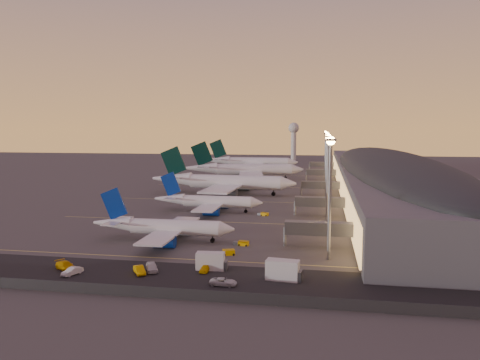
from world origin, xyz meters
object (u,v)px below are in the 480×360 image
object	(u,v)px
airliner_wide_far	(250,162)
service_van_f	(139,270)
baggage_tug_a	(226,253)
service_van_d	(206,268)
baggage_tug_b	(242,243)
service_van_a	(72,271)
catering_truck_a	(212,262)
service_van_b	(66,266)
catering_truck_b	(284,271)
service_van_e	(223,282)
radar_tower	(294,135)
airliner_narrow_south	(163,227)
service_van_c	(152,267)
airliner_narrow_north	(208,202)
baggage_tug_c	(263,214)
airliner_wide_near	(223,182)
airliner_wide_mid	(244,170)

from	to	relation	value
airliner_wide_far	service_van_f	world-z (taller)	airliner_wide_far
baggage_tug_a	service_van_d	bearing A→B (deg)	-116.51
baggage_tug_b	service_van_a	size ratio (longest dim) A/B	0.89
catering_truck_a	service_van_a	xyz separation A→B (m)	(-25.27, -7.84, -0.89)
service_van_a	service_van_b	bearing A→B (deg)	158.14
service_van_d	service_van_f	distance (m)	12.55
catering_truck_b	service_van_e	distance (m)	11.49
radar_tower	airliner_narrow_south	bearing A→B (deg)	-92.78
service_van_b	service_van_c	xyz separation A→B (m)	(16.75, 2.26, 0.04)
catering_truck_b	service_van_c	world-z (taller)	catering_truck_b
airliner_narrow_north	service_van_b	size ratio (longest dim) A/B	6.43
airliner_wide_far	radar_tower	world-z (taller)	radar_tower
catering_truck_a	service_van_c	size ratio (longest dim) A/B	1.23
airliner_narrow_north	catering_truck_a	xyz separation A→B (m)	(16.28, -62.27, -1.81)
airliner_narrow_south	catering_truck_a	bearing A→B (deg)	-50.98
service_van_c	catering_truck_a	bearing A→B (deg)	-11.14
baggage_tug_a	service_van_a	world-z (taller)	service_van_a
radar_tower	baggage_tug_c	distance (m)	253.69
baggage_tug_c	service_van_a	bearing A→B (deg)	-92.38
service_van_e	airliner_wide_near	bearing A→B (deg)	13.39
airliner_narrow_south	service_van_f	bearing A→B (deg)	-80.62
airliner_wide_mid	radar_tower	world-z (taller)	radar_tower
airliner_wide_mid	catering_truck_b	world-z (taller)	airliner_wide_mid
airliner_wide_far	baggage_tug_a	size ratio (longest dim) A/B	15.01
service_van_d	airliner_wide_near	bearing A→B (deg)	104.79
service_van_c	airliner_wide_mid	bearing A→B (deg)	67.22
airliner_narrow_south	service_van_e	bearing A→B (deg)	-54.65
baggage_tug_a	catering_truck_a	xyz separation A→B (m)	(-0.61, -10.89, 1.05)
service_van_c	service_van_f	distance (m)	2.63
airliner_narrow_south	catering_truck_b	distance (m)	40.73
catering_truck_a	catering_truck_b	world-z (taller)	catering_truck_b
airliner_narrow_north	airliner_wide_mid	world-z (taller)	airliner_wide_mid
baggage_tug_a	service_van_b	size ratio (longest dim) A/B	0.74
baggage_tug_b	service_van_b	size ratio (longest dim) A/B	0.67
airliner_wide_far	baggage_tug_a	world-z (taller)	airliner_wide_far
baggage_tug_a	service_van_f	distance (m)	20.93
baggage_tug_a	service_van_d	size ratio (longest dim) A/B	1.05
baggage_tug_a	catering_truck_b	world-z (taller)	catering_truck_b
airliner_narrow_south	baggage_tug_a	xyz separation A→B (m)	(18.16, -10.43, -2.81)
service_van_d	catering_truck_a	bearing A→B (deg)	60.51
airliner_narrow_south	radar_tower	size ratio (longest dim) A/B	1.11
airliner_wide_near	baggage_tug_b	bearing A→B (deg)	-71.91
baggage_tug_b	radar_tower	bearing A→B (deg)	99.12
baggage_tug_a	airliner_wide_near	bearing A→B (deg)	83.44
service_van_a	catering_truck_b	bearing A→B (deg)	26.56
service_van_b	airliner_wide_mid	bearing A→B (deg)	32.36
service_van_a	catering_truck_a	bearing A→B (deg)	38.04
catering_truck_b	service_van_d	world-z (taller)	catering_truck_b
airliner_wide_far	airliner_wide_mid	bearing A→B (deg)	-84.41
catering_truck_a	service_van_e	world-z (taller)	catering_truck_a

